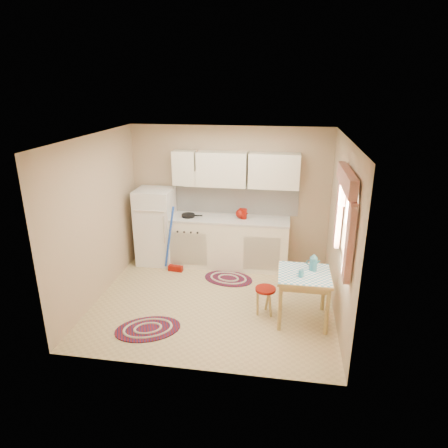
{
  "coord_description": "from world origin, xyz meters",
  "views": [
    {
      "loc": [
        1.01,
        -5.36,
        3.2
      ],
      "look_at": [
        0.11,
        0.25,
        1.18
      ],
      "focal_mm": 32.0,
      "sensor_mm": 36.0,
      "label": 1
    }
  ],
  "objects_px": {
    "fridge": "(156,226)",
    "table": "(303,297)",
    "stool": "(265,301)",
    "base_cabinets": "(226,243)"
  },
  "relations": [
    {
      "from": "base_cabinets",
      "to": "stool",
      "type": "xyz_separation_m",
      "value": [
        0.82,
        -1.56,
        -0.23
      ]
    },
    {
      "from": "base_cabinets",
      "to": "table",
      "type": "bearing_deg",
      "value": -50.25
    },
    {
      "from": "fridge",
      "to": "base_cabinets",
      "type": "height_order",
      "value": "fridge"
    },
    {
      "from": "table",
      "to": "stool",
      "type": "height_order",
      "value": "table"
    },
    {
      "from": "fridge",
      "to": "table",
      "type": "xyz_separation_m",
      "value": [
        2.64,
        -1.57,
        -0.34
      ]
    },
    {
      "from": "fridge",
      "to": "stool",
      "type": "relative_size",
      "value": 3.33
    },
    {
      "from": "fridge",
      "to": "base_cabinets",
      "type": "bearing_deg",
      "value": 2.21
    },
    {
      "from": "base_cabinets",
      "to": "table",
      "type": "xyz_separation_m",
      "value": [
        1.35,
        -1.62,
        -0.08
      ]
    },
    {
      "from": "fridge",
      "to": "table",
      "type": "relative_size",
      "value": 1.94
    },
    {
      "from": "fridge",
      "to": "table",
      "type": "distance_m",
      "value": 3.09
    }
  ]
}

